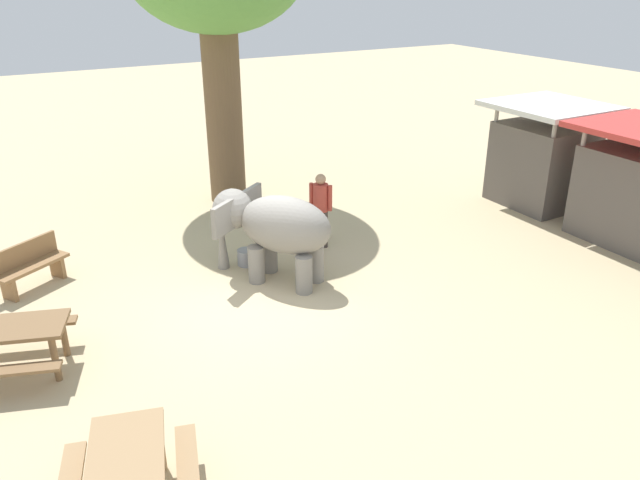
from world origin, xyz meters
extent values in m
plane|color=tan|center=(0.00, 0.00, 0.00)|extent=(60.00, 60.00, 0.00)
cylinder|color=gray|center=(-0.66, 0.26, 0.36)|extent=(0.31, 0.31, 0.73)
cylinder|color=gray|center=(-0.96, 0.67, 0.36)|extent=(0.31, 0.31, 0.73)
cylinder|color=gray|center=(0.15, 0.84, 0.36)|extent=(0.31, 0.31, 0.73)
cylinder|color=gray|center=(-0.15, 1.25, 0.36)|extent=(0.31, 0.31, 0.73)
ellipsoid|color=gray|center=(-0.41, 0.76, 1.16)|extent=(2.01, 1.81, 1.09)
sphere|color=gray|center=(-1.31, 0.10, 1.30)|extent=(0.77, 0.77, 0.77)
cone|color=gray|center=(-1.55, -0.07, 0.61)|extent=(0.24, 0.24, 1.22)
cube|color=gray|center=(-0.92, -0.25, 1.30)|extent=(0.45, 0.57, 0.58)
cube|color=gray|center=(-1.52, 0.58, 1.30)|extent=(0.45, 0.57, 0.58)
cylinder|color=#3F3833|center=(-1.43, 2.18, 0.41)|extent=(0.14, 0.14, 0.82)
cylinder|color=#3F3833|center=(-1.57, 2.06, 0.41)|extent=(0.14, 0.14, 0.82)
cylinder|color=#B23F33|center=(-1.50, 2.12, 1.11)|extent=(0.32, 0.32, 0.58)
sphere|color=tan|center=(-1.50, 2.12, 1.51)|extent=(0.22, 0.22, 0.22)
cylinder|color=#B23F33|center=(-1.33, 2.25, 1.12)|extent=(0.09, 0.09, 0.55)
cylinder|color=#B23F33|center=(-1.66, 1.99, 1.12)|extent=(0.09, 0.09, 0.55)
cylinder|color=brown|center=(-5.26, 1.51, 2.22)|extent=(0.90, 0.90, 4.45)
cube|color=olive|center=(-2.46, -3.46, 0.45)|extent=(1.07, 1.40, 0.06)
cube|color=olive|center=(-2.61, -3.55, 0.68)|extent=(0.78, 1.23, 0.40)
cube|color=olive|center=(-2.73, -3.01, 0.21)|extent=(0.35, 0.26, 0.42)
cube|color=olive|center=(-2.19, -3.91, 0.21)|extent=(0.35, 0.26, 0.42)
cube|color=#9E7A51|center=(3.70, -3.17, 0.75)|extent=(1.66, 1.17, 0.06)
cylinder|color=#9E7A51|center=(3.21, -2.70, 0.36)|extent=(0.10, 0.10, 0.72)
cylinder|color=#9E7A51|center=(3.04, -3.32, 0.36)|extent=(0.10, 0.10, 0.72)
cube|color=#9E7A51|center=(3.87, -2.57, 0.44)|extent=(1.51, 0.63, 0.05)
cube|color=brown|center=(0.26, -3.98, 0.75)|extent=(1.24, 1.68, 0.06)
cylinder|color=brown|center=(0.15, -3.31, 0.36)|extent=(0.10, 0.10, 0.72)
cylinder|color=brown|center=(0.75, -3.52, 0.36)|extent=(0.10, 0.10, 0.72)
cube|color=brown|center=(-0.33, -3.78, 0.44)|extent=(0.71, 1.50, 0.05)
cube|color=brown|center=(0.84, -4.18, 0.44)|extent=(0.71, 1.50, 0.05)
cube|color=#59514C|center=(-1.14, 8.23, 1.00)|extent=(2.00, 1.80, 2.00)
cube|color=silver|center=(-1.14, 8.23, 2.46)|extent=(2.50, 2.50, 0.12)
cylinder|color=gray|center=(-0.24, 9.04, 1.20)|extent=(0.10, 0.10, 2.40)
cylinder|color=gray|center=(-0.24, 7.42, 1.20)|extent=(0.10, 0.10, 2.40)
cylinder|color=gray|center=(-2.04, 9.04, 1.20)|extent=(0.10, 0.10, 2.40)
cylinder|color=gray|center=(-2.04, 7.42, 1.20)|extent=(0.10, 0.10, 2.40)
cube|color=#59514C|center=(1.46, 8.23, 1.00)|extent=(2.00, 1.80, 2.00)
cylinder|color=gray|center=(0.56, 9.04, 1.20)|extent=(0.10, 0.10, 2.40)
cylinder|color=gray|center=(0.56, 7.42, 1.20)|extent=(0.10, 0.10, 2.40)
cylinder|color=gray|center=(-1.44, 0.37, 0.16)|extent=(0.36, 0.36, 0.32)
camera|label=1|loc=(9.09, -3.85, 5.50)|focal=34.77mm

